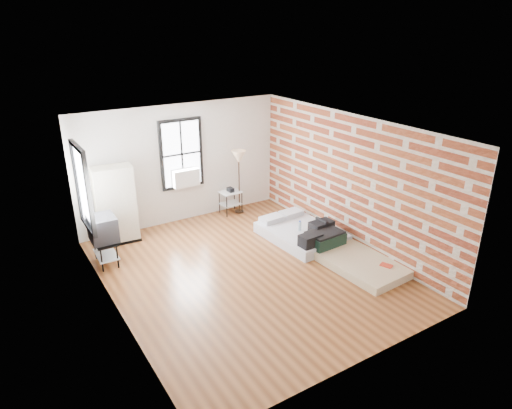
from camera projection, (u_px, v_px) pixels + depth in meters
ground at (248, 272)px, 8.83m from camera, size 6.00×6.00×0.00m
room_shell at (248, 180)px, 8.58m from camera, size 5.02×6.02×2.80m
mattress_main at (302, 232)px, 10.09m from camera, size 1.43×1.88×0.58m
mattress_bare at (347, 255)px, 9.18m from camera, size 1.21×2.14×0.45m
wardrobe at (116, 205)px, 9.75m from camera, size 0.90×0.57×1.70m
side_table at (231, 196)px, 11.35m from camera, size 0.53×0.44×0.67m
floor_lamp at (239, 160)px, 11.06m from camera, size 0.34×0.34×1.60m
tv_stand at (103, 230)px, 8.87m from camera, size 0.52×0.73×1.01m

